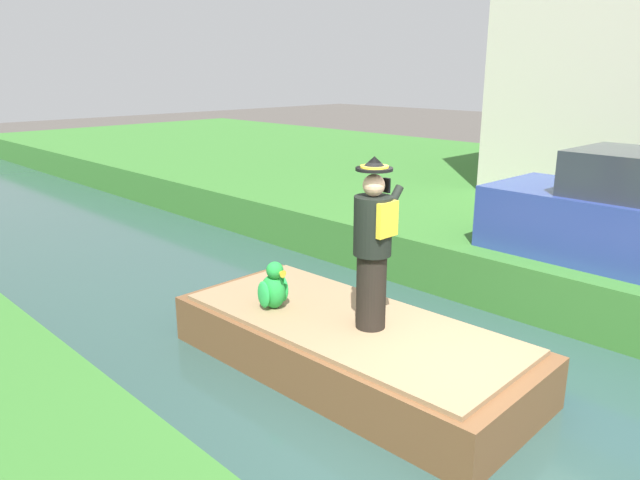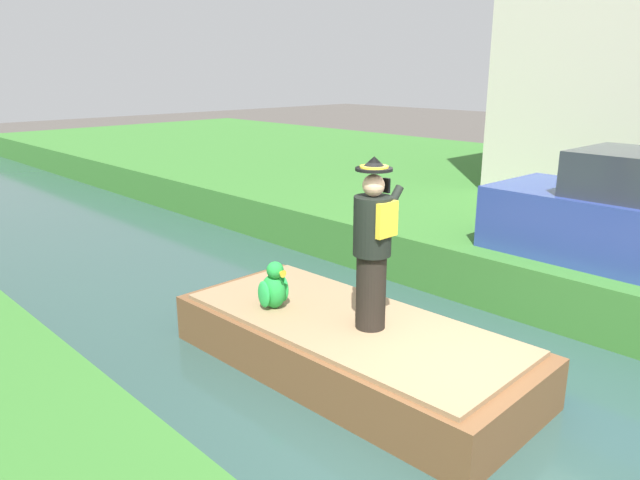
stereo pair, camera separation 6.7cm
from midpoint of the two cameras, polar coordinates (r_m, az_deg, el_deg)
name	(u,v)px [view 1 (the left image)]	position (r m, az deg, el deg)	size (l,w,h in m)	color
ground_plane	(456,429)	(6.29, 12.50, -17.15)	(80.00, 80.00, 0.00)	#4C4742
canal_water	(456,425)	(6.27, 12.53, -16.77)	(5.25, 48.00, 0.10)	#2D4C47
boat	(349,345)	(6.86, 2.49, -9.95)	(1.92, 4.25, 0.61)	brown
person_pirate	(373,245)	(6.26, 4.76, -0.46)	(0.61, 0.42, 1.85)	black
parrot_plush	(273,288)	(6.99, -4.73, -4.57)	(0.36, 0.35, 0.57)	green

